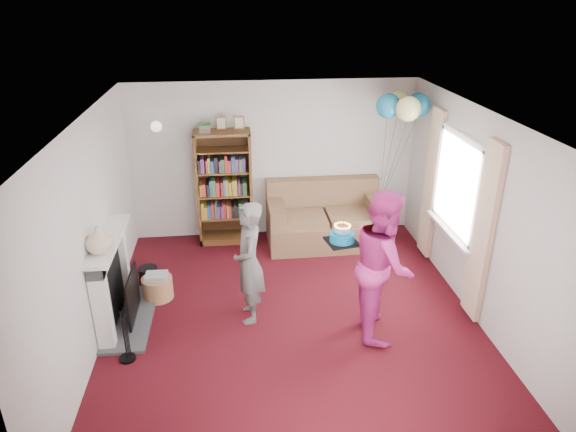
{
  "coord_description": "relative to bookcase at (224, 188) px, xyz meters",
  "views": [
    {
      "loc": [
        -0.64,
        -5.28,
        3.75
      ],
      "look_at": [
        0.02,
        0.6,
        1.12
      ],
      "focal_mm": 32.0,
      "sensor_mm": 36.0,
      "label": 1
    }
  ],
  "objects": [
    {
      "name": "bookcase",
      "position": [
        0.0,
        0.0,
        0.0
      ],
      "size": [
        0.85,
        0.42,
        2.01
      ],
      "color": "#472B14",
      "rests_on": "ground"
    },
    {
      "name": "wall_left",
      "position": [
        -1.46,
        -2.3,
        0.36
      ],
      "size": [
        0.02,
        5.0,
        2.5
      ],
      "primitive_type": "cube",
      "color": "silver",
      "rests_on": "ground"
    },
    {
      "name": "fireplace",
      "position": [
        -1.29,
        -2.11,
        -0.38
      ],
      "size": [
        0.55,
        1.8,
        1.12
      ],
      "color": "#3F3F42",
      "rests_on": "ground"
    },
    {
      "name": "wall_back",
      "position": [
        0.8,
        0.21,
        0.36
      ],
      "size": [
        4.5,
        0.02,
        2.5
      ],
      "primitive_type": "cube",
      "color": "silver",
      "rests_on": "ground"
    },
    {
      "name": "ceiling",
      "position": [
        0.8,
        -2.3,
        1.62
      ],
      "size": [
        4.5,
        5.0,
        0.01
      ],
      "primitive_type": "cube",
      "color": "white",
      "rests_on": "wall_back"
    },
    {
      "name": "wall_right",
      "position": [
        3.06,
        -2.3,
        0.36
      ],
      "size": [
        0.02,
        5.0,
        2.5
      ],
      "primitive_type": "cube",
      "color": "silver",
      "rests_on": "ground"
    },
    {
      "name": "sofa",
      "position": [
        1.57,
        -0.23,
        -0.53
      ],
      "size": [
        1.82,
        0.97,
        0.97
      ],
      "rotation": [
        0.0,
        0.0,
        0.01
      ],
      "color": "brown",
      "rests_on": "ground"
    },
    {
      "name": "window_bay",
      "position": [
        3.0,
        -1.7,
        0.31
      ],
      "size": [
        0.14,
        2.02,
        2.2
      ],
      "color": "white",
      "rests_on": "ground"
    },
    {
      "name": "wall_sconce",
      "position": [
        -0.95,
        0.06,
        0.99
      ],
      "size": [
        0.16,
        0.23,
        0.16
      ],
      "color": "gold",
      "rests_on": "ground"
    },
    {
      "name": "mantel_vase",
      "position": [
        -1.32,
        -2.45,
        0.39
      ],
      "size": [
        0.34,
        0.34,
        0.31
      ],
      "primitive_type": "imported",
      "rotation": [
        0.0,
        0.0,
        -0.15
      ],
      "color": "beige",
      "rests_on": "fireplace"
    },
    {
      "name": "balloons",
      "position": [
        2.6,
        -0.49,
        1.33
      ],
      "size": [
        0.79,
        0.79,
        1.71
      ],
      "color": "#3F3F3F",
      "rests_on": "ground"
    },
    {
      "name": "person_striped",
      "position": [
        0.29,
        -2.22,
        -0.12
      ],
      "size": [
        0.38,
        0.56,
        1.53
      ],
      "primitive_type": "imported",
      "rotation": [
        0.0,
        0.0,
        -1.55
      ],
      "color": "black",
      "rests_on": "ground"
    },
    {
      "name": "birthday_cake",
      "position": [
        1.35,
        -2.42,
        0.26
      ],
      "size": [
        0.34,
        0.34,
        0.22
      ],
      "rotation": [
        0.0,
        0.0,
        0.19
      ],
      "color": "black",
      "rests_on": "ground"
    },
    {
      "name": "person_magenta",
      "position": [
        1.79,
        -2.64,
        -0.0
      ],
      "size": [
        0.78,
        0.94,
        1.77
      ],
      "primitive_type": "imported",
      "rotation": [
        0.0,
        0.0,
        1.44
      ],
      "color": "#B92577",
      "rests_on": "ground"
    },
    {
      "name": "wicker_basket",
      "position": [
        -0.91,
        -1.65,
        -0.73
      ],
      "size": [
        0.4,
        0.4,
        0.36
      ],
      "rotation": [
        0.0,
        0.0,
        -0.04
      ],
      "color": "#A9754E",
      "rests_on": "ground"
    },
    {
      "name": "ground",
      "position": [
        0.8,
        -2.3,
        -0.89
      ],
      "size": [
        5.0,
        5.0,
        0.0
      ],
      "primitive_type": "plane",
      "color": "#33070A",
      "rests_on": "ground"
    }
  ]
}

